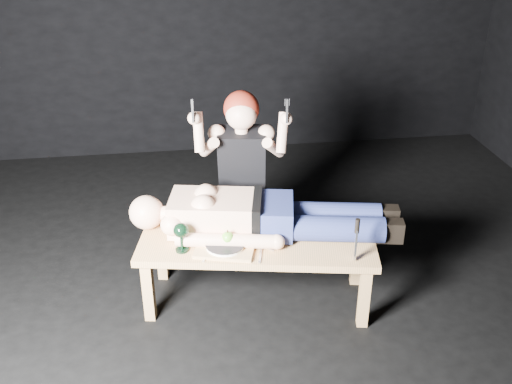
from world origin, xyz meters
TOP-DOWN VIEW (x-y plane):
  - ground at (0.00, 0.00)m, footprint 5.00×5.00m
  - table at (-0.15, 0.01)m, footprint 1.50×0.79m
  - lying_man at (-0.09, 0.11)m, footprint 1.54×0.72m
  - kneeling_woman at (-0.17, 0.58)m, footprint 0.79×0.85m
  - serving_tray at (-0.35, -0.07)m, footprint 0.39×0.33m
  - plate at (-0.35, -0.07)m, footprint 0.28×0.28m
  - apple at (-0.33, -0.07)m, footprint 0.07×0.07m
  - goblet at (-0.60, -0.05)m, footprint 0.10×0.10m
  - fork_flat at (-0.47, -0.12)m, footprint 0.05×0.15m
  - knife_flat at (-0.16, -0.17)m, footprint 0.05×0.15m
  - spoon_flat at (-0.12, -0.08)m, footprint 0.12×0.11m
  - carving_knife at (0.37, -0.29)m, footprint 0.04×0.04m

SIDE VIEW (x-z plane):
  - ground at x=0.00m, z-range 0.00..0.00m
  - table at x=-0.15m, z-range 0.00..0.45m
  - fork_flat at x=-0.47m, z-range 0.45..0.46m
  - knife_flat at x=-0.16m, z-range 0.45..0.46m
  - spoon_flat at x=-0.12m, z-range 0.45..0.46m
  - serving_tray at x=-0.35m, z-range 0.45..0.47m
  - plate at x=-0.35m, z-range 0.47..0.49m
  - apple at x=-0.33m, z-range 0.49..0.56m
  - goblet at x=-0.60m, z-range 0.45..0.63m
  - carving_knife at x=0.37m, z-range 0.45..0.72m
  - lying_man at x=-0.09m, z-range 0.45..0.72m
  - kneeling_woman at x=-0.17m, z-range 0.00..1.27m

